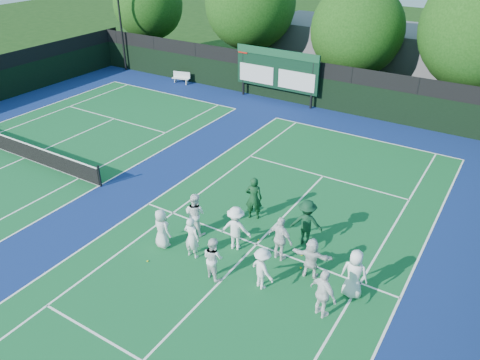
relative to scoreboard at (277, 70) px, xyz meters
The scene contains 29 objects.
ground 17.23m from the scoreboard, 65.78° to the right, with size 120.00×120.00×0.00m, color #15350E.
court_apron 14.78m from the scoreboard, 86.03° to the right, with size 34.00×32.00×0.01m, color navy.
near_court 16.33m from the scoreboard, 64.32° to the right, with size 11.05×23.85×0.01m.
left_court 16.32m from the scoreboard, 115.60° to the right, with size 11.05×23.85×0.01m.
back_fence 1.38m from the scoreboard, 22.25° to the left, with size 34.00×0.08×3.00m.
scoreboard is the anchor object (origin of this frame).
clubhouse 9.80m from the scoreboard, 59.22° to the left, with size 18.00×6.00×4.00m, color #5D5D62.
tennis_net 16.26m from the scoreboard, 115.60° to the right, with size 11.30×0.10×1.10m.
bench 8.13m from the scoreboard, behind, with size 1.40×0.68×0.86m.
tree_a 14.98m from the scoreboard, 164.37° to the left, with size 5.79×5.79×7.49m.
tree_b 6.62m from the scoreboard, 136.87° to the left, with size 6.69×6.69×8.83m.
tree_c 6.03m from the scoreboard, 45.03° to the left, with size 6.15×6.15×7.56m.
tennis_ball_0 18.20m from the scoreboard, 76.68° to the right, with size 0.07×0.07×0.07m, color yellow.
tennis_ball_1 16.83m from the scoreboard, 62.48° to the right, with size 0.07×0.07×0.07m, color yellow.
tennis_ball_2 17.62m from the scoreboard, 58.80° to the right, with size 0.07×0.07×0.07m, color yellow.
tennis_ball_4 16.05m from the scoreboard, 64.13° to the right, with size 0.07×0.07×0.07m, color yellow.
tennis_ball_5 16.90m from the scoreboard, 58.43° to the right, with size 0.07×0.07×0.07m, color yellow.
player_front_0 17.08m from the scoreboard, 76.32° to the right, with size 0.78×0.51×1.60m, color silver.
player_front_1 17.34m from the scoreboard, 71.95° to the right, with size 0.62×0.40×1.69m, color white.
player_front_2 18.25m from the scoreboard, 68.56° to the right, with size 0.78×0.61×1.61m, color white.
player_front_3 18.56m from the scoreboard, 63.19° to the right, with size 1.02×0.59×1.58m, color white.
player_front_4 19.76m from the scoreboard, 57.58° to the right, with size 1.03×0.43×1.76m, color white.
player_back_0 15.90m from the scoreboard, 73.27° to the right, with size 0.86×0.67×1.78m, color white.
player_back_1 16.53m from the scoreboard, 66.98° to the right, with size 1.16×0.67×1.79m, color white.
player_back_2 17.00m from the scoreboard, 61.25° to the right, with size 1.04×0.43×1.78m, color white.
player_back_3 17.91m from the scoreboard, 57.90° to the right, with size 1.44×0.46×1.55m, color white.
player_back_4 18.90m from the scoreboard, 54.09° to the right, with size 0.87×0.57×1.79m, color white.
coach_left 14.40m from the scoreboard, 65.44° to the right, with size 0.69×0.46×1.90m, color #0F3A1C.
coach_right 16.01m from the scoreboard, 57.68° to the right, with size 1.22×0.70×1.88m, color #0E351E.
Camera 1 is at (7.11, -11.56, 10.95)m, focal length 35.00 mm.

